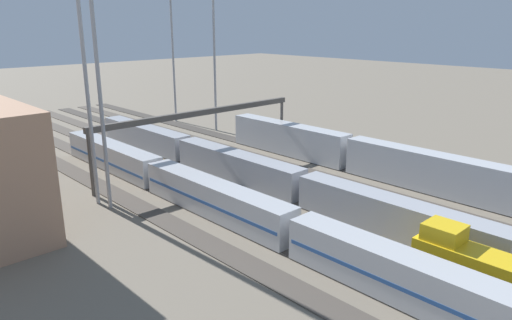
{
  "coord_description": "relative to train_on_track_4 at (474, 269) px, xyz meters",
  "views": [
    {
      "loc": [
        -48.71,
        40.45,
        20.88
      ],
      "look_at": [
        -3.11,
        -2.82,
        2.5
      ],
      "focal_mm": 32.91,
      "sensor_mm": 36.0,
      "label": 1
    }
  ],
  "objects": [
    {
      "name": "track_bed_0",
      "position": [
        36.52,
        -20.0,
        -2.1
      ],
      "size": [
        140.0,
        2.8,
        0.12
      ],
      "primitive_type": "cube",
      "color": "#3D3833",
      "rests_on": "ground_plane"
    },
    {
      "name": "signal_gantry",
      "position": [
        42.09,
        -5.0,
        5.5
      ],
      "size": [
        0.7,
        35.0,
        8.8
      ],
      "color": "#4C4742",
      "rests_on": "ground_plane"
    },
    {
      "name": "track_bed_4",
      "position": [
        36.52,
        0.0,
        -2.1
      ],
      "size": [
        140.0,
        2.8,
        0.12
      ],
      "primitive_type": "cube",
      "color": "#4C443D",
      "rests_on": "ground_plane"
    },
    {
      "name": "track_bed_5",
      "position": [
        36.52,
        5.0,
        -2.1
      ],
      "size": [
        140.0,
        2.8,
        0.12
      ],
      "primitive_type": "cube",
      "color": "#4C443D",
      "rests_on": "ground_plane"
    },
    {
      "name": "train_on_track_5",
      "position": [
        26.65,
        5.0,
        -0.16
      ],
      "size": [
        71.4,
        3.06,
        3.8
      ],
      "color": "#B7BABF",
      "rests_on": "ground_plane"
    },
    {
      "name": "track_bed_6",
      "position": [
        36.52,
        10.0,
        -2.1
      ],
      "size": [
        140.0,
        2.8,
        0.12
      ],
      "primitive_type": "cube",
      "color": "#4C443D",
      "rests_on": "ground_plane"
    },
    {
      "name": "track_bed_2",
      "position": [
        36.52,
        -10.0,
        -2.1
      ],
      "size": [
        140.0,
        2.8,
        0.12
      ],
      "primitive_type": "cube",
      "color": "#3D3833",
      "rests_on": "ground_plane"
    },
    {
      "name": "train_on_track_3",
      "position": [
        22.18,
        -5.0,
        -0.14
      ],
      "size": [
        95.6,
        3.0,
        3.8
      ],
      "color": "#A8AAB2",
      "rests_on": "ground_plane"
    },
    {
      "name": "track_bed_3",
      "position": [
        36.52,
        -5.0,
        -2.1
      ],
      "size": [
        140.0,
        2.8,
        0.12
      ],
      "primitive_type": "cube",
      "color": "#4C443D",
      "rests_on": "ground_plane"
    },
    {
      "name": "light_mast_0",
      "position": [
        60.76,
        -22.65,
        15.71
      ],
      "size": [
        2.8,
        0.7,
        28.18
      ],
      "color": "#9EA0A5",
      "rests_on": "ground_plane"
    },
    {
      "name": "train_on_track_4",
      "position": [
        0.0,
        0.0,
        0.0
      ],
      "size": [
        10.0,
        3.0,
        5.0
      ],
      "color": "gold",
      "rests_on": "ground_plane"
    },
    {
      "name": "light_mast_3",
      "position": [
        36.88,
        12.53,
        15.87
      ],
      "size": [
        2.8,
        0.7,
        28.49
      ],
      "color": "#9EA0A5",
      "rests_on": "ground_plane"
    },
    {
      "name": "light_mast_1",
      "position": [
        39.25,
        12.89,
        16.11
      ],
      "size": [
        2.8,
        0.7,
        28.92
      ],
      "color": "#9EA0A5",
      "rests_on": "ground_plane"
    },
    {
      "name": "ground_plane",
      "position": [
        36.52,
        -5.0,
        -2.16
      ],
      "size": [
        400.0,
        400.0,
        0.0
      ],
      "primitive_type": "plane",
      "color": "#756B5B"
    },
    {
      "name": "light_mast_2",
      "position": [
        74.17,
        -22.06,
        18.18
      ],
      "size": [
        2.8,
        0.7,
        32.77
      ],
      "color": "#9EA0A5",
      "rests_on": "ground_plane"
    },
    {
      "name": "train_on_track_0",
      "position": [
        14.29,
        -20.0,
        0.46
      ],
      "size": [
        71.4,
        3.0,
        5.0
      ],
      "color": "silver",
      "rests_on": "ground_plane"
    },
    {
      "name": "track_bed_1",
      "position": [
        36.52,
        -15.0,
        -2.1
      ],
      "size": [
        140.0,
        2.8,
        0.12
      ],
      "primitive_type": "cube",
      "color": "#4C443D",
      "rests_on": "ground_plane"
    }
  ]
}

